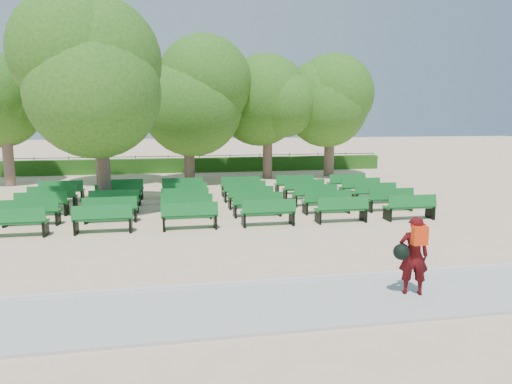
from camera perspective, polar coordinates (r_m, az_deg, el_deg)
ground at (r=15.63m, az=-7.36°, el=-3.60°), size 120.00×120.00×0.00m
paving at (r=8.58m, az=-4.42°, el=-14.41°), size 30.00×2.20×0.06m
curb at (r=9.63m, az=-5.17°, el=-11.57°), size 30.00×0.12×0.10m
hedge at (r=29.38m, az=-8.96°, el=3.33°), size 26.00×0.70×0.90m
fence at (r=29.83m, az=-8.96°, el=2.54°), size 26.00×0.10×1.02m
tree_line at (r=25.46m, az=-8.66°, el=1.40°), size 21.80×6.80×7.04m
bench_array at (r=17.46m, az=-4.70°, el=-1.87°), size 1.79×0.68×1.11m
tree_among at (r=17.85m, az=-19.02°, el=13.00°), size 5.42×5.42×7.22m
person at (r=9.39m, az=19.01°, el=-7.39°), size 0.77×0.53×1.55m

